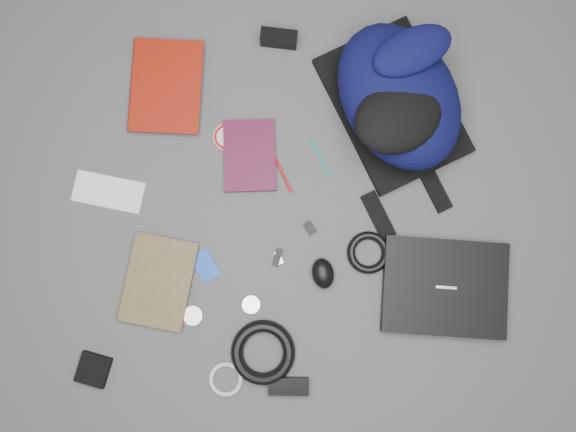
{
  "coord_description": "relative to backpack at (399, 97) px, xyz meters",
  "views": [
    {
      "loc": [
        -0.02,
        -0.14,
        1.66
      ],
      "look_at": [
        0.0,
        0.0,
        0.02
      ],
      "focal_mm": 35.0,
      "sensor_mm": 36.0,
      "label": 1
    }
  ],
  "objects": [
    {
      "name": "laptop",
      "position": [
        0.07,
        -0.56,
        -0.09
      ],
      "size": [
        0.41,
        0.34,
        0.04
      ],
      "primitive_type": "cube",
      "rotation": [
        0.0,
        0.0,
        -0.19
      ],
      "color": "black",
      "rests_on": "ground"
    },
    {
      "name": "id_badge",
      "position": [
        -0.62,
        -0.41,
        -0.1
      ],
      "size": [
        0.09,
        0.11,
        0.0
      ],
      "primitive_type": "cube",
      "rotation": [
        0.0,
        0.0,
        0.4
      ],
      "color": "#1846B9",
      "rests_on": "ground"
    },
    {
      "name": "sticker_disc",
      "position": [
        -0.51,
        -0.03,
        -0.1
      ],
      "size": [
        0.09,
        0.09,
        0.0
      ],
      "primitive_type": "cylinder",
      "rotation": [
        0.0,
        0.0,
        0.1
      ],
      "color": "silver",
      "rests_on": "ground"
    },
    {
      "name": "pen_teal",
      "position": [
        -0.24,
        -0.13,
        -0.1
      ],
      "size": [
        0.05,
        0.12,
        0.01
      ],
      "primitive_type": "cylinder",
      "rotation": [
        1.57,
        0.0,
        0.4
      ],
      "color": "#0E837C",
      "rests_on": "ground"
    },
    {
      "name": "ground",
      "position": [
        -0.36,
        -0.29,
        -0.1
      ],
      "size": [
        4.0,
        4.0,
        0.0
      ],
      "primitive_type": "plane",
      "color": "#4F4F51",
      "rests_on": "ground"
    },
    {
      "name": "mouse",
      "position": [
        -0.28,
        -0.47,
        -0.08
      ],
      "size": [
        0.07,
        0.09,
        0.05
      ],
      "primitive_type": "ellipsoid",
      "rotation": [
        0.0,
        0.0,
        0.06
      ],
      "color": "black",
      "rests_on": "ground"
    },
    {
      "name": "power_cord_coil",
      "position": [
        -0.48,
        -0.68,
        -0.09
      ],
      "size": [
        0.22,
        0.22,
        0.04
      ],
      "primitive_type": "torus",
      "rotation": [
        0.0,
        0.0,
        0.17
      ],
      "color": "black",
      "rests_on": "ground"
    },
    {
      "name": "headphone_right",
      "position": [
        -0.49,
        -0.54,
        -0.1
      ],
      "size": [
        0.06,
        0.06,
        0.01
      ],
      "primitive_type": "cylinder",
      "rotation": [
        0.0,
        0.0,
        -0.06
      ],
      "color": "silver",
      "rests_on": "ground"
    },
    {
      "name": "headphone_left",
      "position": [
        -0.67,
        -0.55,
        -0.1
      ],
      "size": [
        0.07,
        0.07,
        0.01
      ],
      "primitive_type": "cylinder",
      "rotation": [
        0.0,
        0.0,
        -0.34
      ],
      "color": "#A8A8AA",
      "rests_on": "ground"
    },
    {
      "name": "pen_red",
      "position": [
        -0.36,
        -0.15,
        -0.1
      ],
      "size": [
        0.05,
        0.14,
        0.01
      ],
      "primitive_type": "cylinder",
      "rotation": [
        1.57,
        0.0,
        0.32
      ],
      "color": "red",
      "rests_on": "ground"
    },
    {
      "name": "usb_black",
      "position": [
        -0.4,
        -0.41,
        -0.1
      ],
      "size": [
        0.04,
        0.06,
        0.01
      ],
      "primitive_type": "cube",
      "rotation": [
        0.0,
        0.0,
        -0.39
      ],
      "color": "black",
      "rests_on": "ground"
    },
    {
      "name": "dvd_case",
      "position": [
        -0.45,
        -0.1,
        -0.1
      ],
      "size": [
        0.17,
        0.23,
        0.02
      ],
      "primitive_type": "cube",
      "rotation": [
        0.0,
        0.0,
        -0.09
      ],
      "color": "#3E0B22",
      "rests_on": "ground"
    },
    {
      "name": "pouch",
      "position": [
        -0.97,
        -0.66,
        -0.09
      ],
      "size": [
        0.12,
        0.12,
        0.02
      ],
      "primitive_type": "cube",
      "rotation": [
        0.0,
        0.0,
        -0.4
      ],
      "color": "black",
      "rests_on": "ground"
    },
    {
      "name": "white_cable_coil",
      "position": [
        -0.59,
        -0.74,
        -0.1
      ],
      "size": [
        0.12,
        0.12,
        0.01
      ],
      "primitive_type": "torus",
      "rotation": [
        0.0,
        0.0,
        -0.21
      ],
      "color": "silver",
      "rests_on": "ground"
    },
    {
      "name": "envelope",
      "position": [
        -0.88,
        -0.15,
        -0.1
      ],
      "size": [
        0.23,
        0.16,
        0.0
      ],
      "primitive_type": "cube",
      "rotation": [
        0.0,
        0.0,
        -0.33
      ],
      "color": "white",
      "rests_on": "ground"
    },
    {
      "name": "compact_camera",
      "position": [
        -0.32,
        0.24,
        -0.07
      ],
      "size": [
        0.12,
        0.06,
        0.06
      ],
      "primitive_type": "cube",
      "rotation": [
        0.0,
        0.0,
        -0.25
      ],
      "color": "black",
      "rests_on": "ground"
    },
    {
      "name": "comic_book",
      "position": [
        -0.85,
        -0.41,
        -0.09
      ],
      "size": [
        0.26,
        0.31,
        0.02
      ],
      "primitive_type": "imported",
      "rotation": [
        0.0,
        0.0,
        -0.32
      ],
      "color": "#B5980C",
      "rests_on": "ground"
    },
    {
      "name": "backpack",
      "position": [
        0.0,
        0.0,
        0.0
      ],
      "size": [
        0.49,
        0.58,
        0.21
      ],
      "primitive_type": null,
      "rotation": [
        0.0,
        0.0,
        0.32
      ],
      "color": "black",
      "rests_on": "ground"
    },
    {
      "name": "textbook_red",
      "position": [
        -0.78,
        0.16,
        -0.09
      ],
      "size": [
        0.26,
        0.32,
        0.03
      ],
      "primitive_type": "imported",
      "rotation": [
        0.0,
        0.0,
        -0.17
      ],
      "color": "maroon",
      "rests_on": "ground"
    },
    {
      "name": "cable_coil",
      "position": [
        -0.13,
        -0.43,
        -0.09
      ],
      "size": [
        0.15,
        0.15,
        0.02
      ],
      "primitive_type": "torus",
      "rotation": [
        0.0,
        0.0,
        -0.26
      ],
      "color": "black",
      "rests_on": "ground"
    },
    {
      "name": "key_fob",
      "position": [
        -0.3,
        -0.33,
        -0.1
      ],
      "size": [
        0.04,
        0.05,
        0.01
      ],
      "primitive_type": "cube",
      "rotation": [
        0.0,
        0.0,
        0.43
      ],
      "color": "black",
      "rests_on": "ground"
    },
    {
      "name": "usb_silver",
      "position": [
        -0.4,
        -0.41,
        -0.1
      ],
      "size": [
        0.03,
        0.04,
        0.01
      ],
      "primitive_type": "cube",
      "rotation": [
        0.0,
        0.0,
        0.27
      ],
      "color": "#A4A4A6",
      "rests_on": "ground"
    },
    {
      "name": "power_brick",
      "position": [
        -0.41,
        -0.78,
        -0.09
      ],
      "size": [
        0.12,
        0.06,
        0.03
      ],
      "primitive_type": "cube",
      "rotation": [
        0.0,
        0.0,
        -0.14
      ],
      "color": "black",
      "rests_on": "ground"
    }
  ]
}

